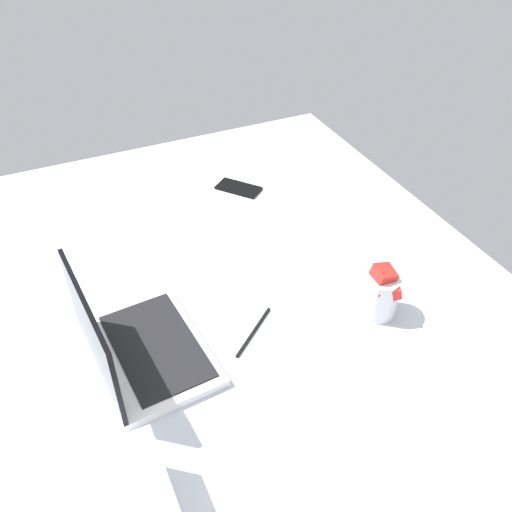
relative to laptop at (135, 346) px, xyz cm
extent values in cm
cube|color=#B7BCC6|center=(5.61, -26.72, -13.41)|extent=(180.00, 140.00, 18.00)
cube|color=silver|center=(0.26, -3.03, -3.41)|extent=(34.82, 25.69, 2.00)
cube|color=black|center=(0.38, -4.53, -2.21)|extent=(30.33, 19.38, 0.40)
cube|color=black|center=(-0.67, 7.93, 8.09)|extent=(32.97, 3.77, 21.00)
cylinder|color=silver|center=(-9.33, -56.67, 1.09)|extent=(9.00, 9.00, 11.00)
cube|color=red|center=(-8.57, -57.22, -0.90)|extent=(5.14, 5.92, 3.74)
cube|color=blue|center=(-9.33, -56.67, 1.71)|extent=(5.20, 5.89, 4.49)
cube|color=red|center=(-11.20, -57.11, 4.32)|extent=(6.78, 7.33, 4.85)
cube|color=red|center=(-9.37, -56.65, 6.94)|extent=(5.58, 5.55, 5.77)
cube|color=black|center=(55.48, -48.20, -4.01)|extent=(15.15, 14.11, 0.80)
cube|color=black|center=(-3.36, -27.02, -4.11)|extent=(11.22, 13.54, 0.60)
camera|label=1|loc=(-84.38, 9.88, 90.56)|focal=38.90mm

